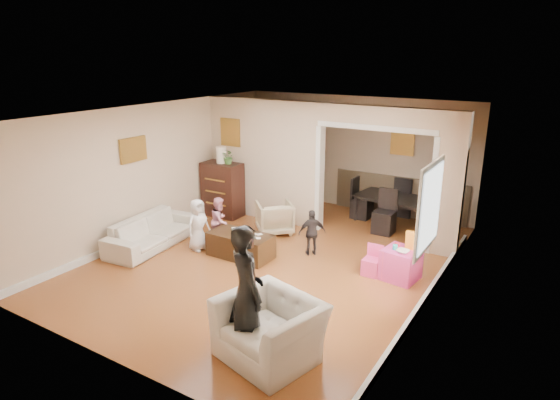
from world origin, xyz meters
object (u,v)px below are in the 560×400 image
Objects in this scene: dresser at (223,189)px; coffee_cup at (243,233)px; table_lamp at (221,155)px; coffee_table at (241,245)px; child_toddler at (312,233)px; cyan_cup at (395,247)px; child_kneel_b at (220,221)px; child_kneel_a at (198,225)px; play_table at (401,264)px; armchair_front at (270,329)px; sofa at (152,232)px; dining_table at (395,211)px; armchair_back at (275,218)px; adult_person at (247,293)px.

coffee_cup is (1.79, -1.70, -0.12)m from dresser.
table_lamp reaches higher than coffee_cup.
child_toddler reaches higher than coffee_table.
cyan_cup is at bearing 134.64° from child_toddler.
child_kneel_b is 1.81m from child_toddler.
play_table is at bearing -67.09° from child_kneel_a.
armchair_front is at bearing -101.61° from cyan_cup.
child_kneel_a is (-3.49, -0.74, -0.06)m from cyan_cup.
child_toddler is (2.76, 1.22, 0.14)m from sofa.
child_kneel_a is at bearing -121.37° from dining_table.
dresser is at bearing -57.58° from child_toddler.
dresser is at bearing 16.81° from child_kneel_b.
adult_person is at bearing 73.93° from armchair_back.
dining_table reaches higher than play_table.
play_table is 0.32× the size of dining_table.
adult_person reaches higher than table_lamp.
child_kneel_b is (-2.52, 2.64, -0.38)m from adult_person.
coffee_table is 3.03m from adult_person.
cyan_cup is (4.32, -1.06, -0.05)m from dresser.
child_toddler is (-1.69, 0.11, 0.17)m from play_table.
child_toddler is at bearing -99.72° from dining_table.
dining_table is at bearing -60.79° from child_kneel_b.
armchair_back reaches higher than coffee_table.
cyan_cup is 2.69m from dining_table.
dresser is 5.31m from adult_person.
dining_table is (3.50, 3.60, 0.01)m from sofa.
child_toddler is (1.75, 0.45, -0.04)m from child_kneel_b.
play_table is 3.17m from adult_person.
armchair_front is 2.94m from play_table.
dresser reaches higher than child_kneel_b.
child_kneel_a is at bearing 159.08° from armchair_front.
coffee_cup is at bearing -43.49° from dresser.
child_kneel_a reaches higher than coffee_table.
sofa is 3.03m from child_toddler.
table_lamp reaches higher than coffee_table.
armchair_front is 14.23× the size of cyan_cup.
armchair_back is 1.35m from coffee_table.
adult_person is at bearing -107.15° from play_table.
coffee_cup is at bearing -18.73° from adult_person.
child_toddler is (-1.01, 2.97, 0.05)m from armchair_front.
adult_person is at bearing -48.67° from table_lamp.
play_table is 2.66m from dining_table.
coffee_table is at bearing -112.28° from dining_table.
child_toddler is (1.17, -0.59, 0.10)m from armchair_back.
cyan_cup is (-0.10, -0.05, 0.30)m from play_table.
child_kneel_b is (0.99, -1.35, -0.93)m from table_lamp.
dresser is 12.40× the size of coffee_cup.
child_toddler is at bearing -41.67° from adult_person.
armchair_front is at bearing -45.91° from table_lamp.
coffee_table is 2.81m from play_table.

